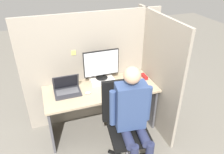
{
  "coord_description": "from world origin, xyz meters",
  "views": [
    {
      "loc": [
        -0.68,
        -2.13,
        2.36
      ],
      "look_at": [
        0.11,
        0.16,
        0.97
      ],
      "focal_mm": 35.0,
      "sensor_mm": 36.0,
      "label": 1
    }
  ],
  "objects_px": {
    "office_chair": "(125,122)",
    "person": "(133,115)",
    "paper_box": "(102,80)",
    "laptop": "(67,89)",
    "monitor": "(101,64)",
    "carrot_toy": "(131,88)",
    "stapler": "(144,76)"
  },
  "relations": [
    {
      "from": "office_chair",
      "to": "person",
      "type": "relative_size",
      "value": 0.79
    },
    {
      "from": "person",
      "to": "laptop",
      "type": "bearing_deg",
      "value": 127.6
    },
    {
      "from": "paper_box",
      "to": "person",
      "type": "bearing_deg",
      "value": -84.69
    },
    {
      "from": "laptop",
      "to": "person",
      "type": "bearing_deg",
      "value": -52.4
    },
    {
      "from": "monitor",
      "to": "stapler",
      "type": "bearing_deg",
      "value": -9.88
    },
    {
      "from": "monitor",
      "to": "carrot_toy",
      "type": "relative_size",
      "value": 3.69
    },
    {
      "from": "laptop",
      "to": "monitor",
      "type": "bearing_deg",
      "value": 14.2
    },
    {
      "from": "monitor",
      "to": "laptop",
      "type": "distance_m",
      "value": 0.58
    },
    {
      "from": "paper_box",
      "to": "carrot_toy",
      "type": "height_order",
      "value": "paper_box"
    },
    {
      "from": "laptop",
      "to": "carrot_toy",
      "type": "xyz_separation_m",
      "value": [
        0.83,
        -0.21,
        -0.03
      ]
    },
    {
      "from": "paper_box",
      "to": "monitor",
      "type": "xyz_separation_m",
      "value": [
        0.0,
        0.0,
        0.25
      ]
    },
    {
      "from": "person",
      "to": "monitor",
      "type": "bearing_deg",
      "value": 95.3
    },
    {
      "from": "paper_box",
      "to": "office_chair",
      "type": "relative_size",
      "value": 0.32
    },
    {
      "from": "carrot_toy",
      "to": "office_chair",
      "type": "xyz_separation_m",
      "value": [
        -0.25,
        -0.42,
        -0.19
      ]
    },
    {
      "from": "monitor",
      "to": "stapler",
      "type": "xyz_separation_m",
      "value": [
        0.63,
        -0.11,
        -0.26
      ]
    },
    {
      "from": "paper_box",
      "to": "carrot_toy",
      "type": "xyz_separation_m",
      "value": [
        0.31,
        -0.34,
        -0.01
      ]
    },
    {
      "from": "monitor",
      "to": "office_chair",
      "type": "bearing_deg",
      "value": -85.09
    },
    {
      "from": "stapler",
      "to": "person",
      "type": "xyz_separation_m",
      "value": [
        -0.55,
        -0.81,
        0.04
      ]
    },
    {
      "from": "stapler",
      "to": "paper_box",
      "type": "bearing_deg",
      "value": 170.38
    },
    {
      "from": "person",
      "to": "office_chair",
      "type": "bearing_deg",
      "value": 97.11
    },
    {
      "from": "monitor",
      "to": "person",
      "type": "relative_size",
      "value": 0.37
    },
    {
      "from": "monitor",
      "to": "office_chair",
      "type": "xyz_separation_m",
      "value": [
        0.06,
        -0.76,
        -0.45
      ]
    },
    {
      "from": "carrot_toy",
      "to": "monitor",
      "type": "bearing_deg",
      "value": 132.36
    },
    {
      "from": "stapler",
      "to": "person",
      "type": "height_order",
      "value": "person"
    },
    {
      "from": "stapler",
      "to": "person",
      "type": "distance_m",
      "value": 0.98
    },
    {
      "from": "monitor",
      "to": "laptop",
      "type": "bearing_deg",
      "value": -165.8
    },
    {
      "from": "office_chair",
      "to": "person",
      "type": "xyz_separation_m",
      "value": [
        0.02,
        -0.16,
        0.24
      ]
    },
    {
      "from": "paper_box",
      "to": "laptop",
      "type": "xyz_separation_m",
      "value": [
        -0.52,
        -0.13,
        0.02
      ]
    },
    {
      "from": "paper_box",
      "to": "carrot_toy",
      "type": "relative_size",
      "value": 2.45
    },
    {
      "from": "monitor",
      "to": "person",
      "type": "height_order",
      "value": "person"
    },
    {
      "from": "carrot_toy",
      "to": "person",
      "type": "relative_size",
      "value": 0.1
    },
    {
      "from": "carrot_toy",
      "to": "laptop",
      "type": "bearing_deg",
      "value": 165.92
    }
  ]
}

